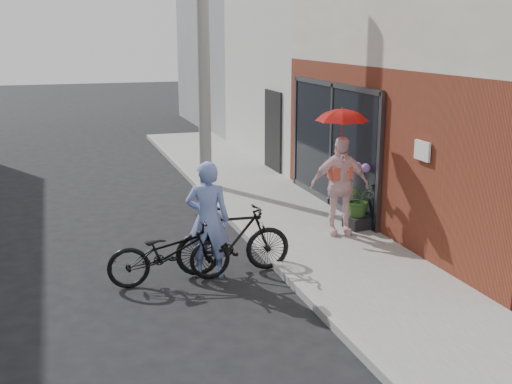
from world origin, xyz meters
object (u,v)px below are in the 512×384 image
bike_left (169,252)px  bike_right (233,240)px  officer (208,220)px  utility_pole (203,36)px  planter (358,222)px  kimono_woman (340,185)px

bike_left → bike_right: bearing=-83.0°
bike_left → officer: bearing=-80.4°
utility_pole → officer: bearing=-103.0°
bike_right → planter: (2.69, 1.17, -0.30)m
utility_pole → officer: size_ratio=3.94×
utility_pole → planter: bearing=-66.1°
officer → planter: officer is taller
officer → planter: (3.08, 1.19, -0.66)m
bike_left → utility_pole: bearing=-18.8°
bike_right → kimono_woman: kimono_woman is taller
bike_left → kimono_woman: (3.21, 1.10, 0.52)m
kimono_woman → bike_right: bearing=-143.8°
bike_right → planter: 2.95m
officer → bike_right: officer is taller
utility_pole → bike_right: utility_pole is taller
bike_left → kimono_woman: kimono_woman is taller
utility_pole → officer: (-1.23, -5.36, -2.61)m
bike_left → planter: bike_left is taller
utility_pole → planter: utility_pole is taller
bike_left → kimono_woman: size_ratio=1.04×
bike_right → planter: bike_right is taller
kimono_woman → planter: kimono_woman is taller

